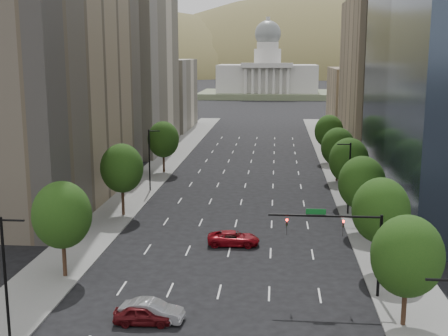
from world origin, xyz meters
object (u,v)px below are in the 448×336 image
(car_maroon, at_px, (143,314))
(car_red_far, at_px, (233,238))
(traffic_signal, at_px, (349,236))
(capitol, at_px, (267,78))
(car_silver, at_px, (152,311))

(car_maroon, distance_m, car_red_far, 19.20)
(traffic_signal, bearing_deg, capitol, 92.74)
(car_maroon, xyz_separation_m, car_silver, (0.54, 0.53, 0.05))
(capitol, distance_m, car_red_far, 207.72)
(traffic_signal, distance_m, car_red_far, 16.48)
(car_red_far, bearing_deg, car_silver, 162.83)
(capitol, distance_m, car_maroon, 226.22)
(car_maroon, bearing_deg, capitol, -4.36)
(capitol, bearing_deg, traffic_signal, -87.26)
(car_red_far, bearing_deg, traffic_signal, -142.16)
(traffic_signal, xyz_separation_m, car_maroon, (-15.53, -6.32, -4.43))
(traffic_signal, bearing_deg, car_silver, -158.86)
(car_silver, bearing_deg, traffic_signal, -63.34)
(capitol, height_order, car_red_far, capitol)
(car_silver, distance_m, car_red_far, 18.55)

